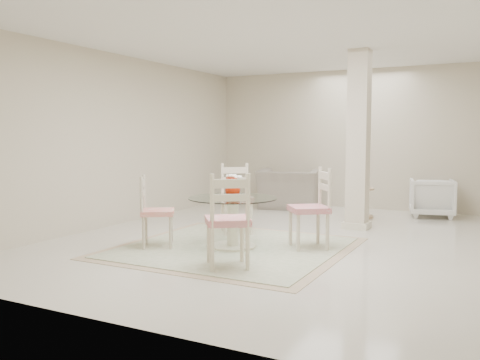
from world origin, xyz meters
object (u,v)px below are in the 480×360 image
at_px(column, 358,140).
at_px(dining_chair_west, 152,206).
at_px(recliner_taupe, 289,189).
at_px(dining_chair_north, 236,193).
at_px(dining_table, 233,223).
at_px(armchair_white, 432,198).
at_px(side_table, 359,204).
at_px(dining_chair_south, 228,214).
at_px(dining_chair_east, 314,202).
at_px(red_vase, 233,187).

distance_m(column, dining_chair_west, 3.31).
bearing_deg(recliner_taupe, column, 125.25).
distance_m(dining_chair_north, recliner_taupe, 2.78).
bearing_deg(column, dining_table, -116.10).
bearing_deg(armchair_white, recliner_taupe, -8.72).
bearing_deg(side_table, dining_table, -104.49).
relative_size(dining_chair_south, armchair_white, 1.53).
distance_m(column, dining_chair_south, 3.18).
bearing_deg(dining_chair_south, column, -137.36).
xyz_separation_m(dining_chair_north, side_table, (1.25, 2.22, -0.35)).
height_order(column, side_table, column).
distance_m(dining_chair_east, armchair_white, 3.51).
bearing_deg(dining_table, dining_chair_west, -154.61).
xyz_separation_m(dining_chair_east, armchair_white, (1.00, 3.36, -0.26)).
bearing_deg(armchair_white, dining_chair_south, 61.33).
bearing_deg(recliner_taupe, dining_table, 88.12).
bearing_deg(red_vase, dining_chair_north, 115.72).
xyz_separation_m(dining_chair_west, dining_chair_south, (1.36, -0.49, 0.07)).
distance_m(dining_table, red_vase, 0.45).
xyz_separation_m(column, dining_table, (-1.03, -2.11, -1.02)).
xyz_separation_m(dining_table, dining_chair_north, (-0.44, 0.92, 0.26)).
height_order(dining_chair_north, armchair_white, dining_chair_north).
relative_size(dining_chair_north, armchair_white, 1.50).
bearing_deg(dining_chair_north, dining_table, -99.98).
relative_size(recliner_taupe, side_table, 2.23).
distance_m(dining_chair_west, dining_chair_south, 1.45).
relative_size(red_vase, dining_chair_west, 0.29).
bearing_deg(red_vase, dining_chair_west, -154.45).
relative_size(red_vase, armchair_white, 0.40).
xyz_separation_m(dining_chair_east, dining_chair_west, (-1.84, -0.88, -0.06)).
bearing_deg(dining_chair_south, dining_table, -100.64).
bearing_deg(side_table, dining_chair_north, -119.47).
height_order(dining_chair_east, armchair_white, dining_chair_east).
bearing_deg(dining_chair_south, dining_chair_east, -145.62).
xyz_separation_m(dining_chair_north, armchair_white, (2.36, 2.88, -0.25)).
height_order(dining_chair_east, dining_chair_west, dining_chair_east).
distance_m(dining_chair_north, dining_chair_west, 1.44).
height_order(armchair_white, side_table, armchair_white).
bearing_deg(column, red_vase, -116.13).
bearing_deg(armchair_white, dining_chair_east, 62.14).
bearing_deg(side_table, recliner_taupe, 160.48).
xyz_separation_m(column, dining_chair_east, (-0.11, -1.67, -0.76)).
distance_m(dining_chair_west, armchair_white, 5.10).
distance_m(column, side_table, 1.53).
height_order(dining_table, side_table, dining_table).
relative_size(dining_chair_north, side_table, 2.14).
distance_m(red_vase, dining_chair_west, 1.05).
distance_m(dining_chair_west, side_table, 3.98).
relative_size(dining_chair_east, dining_chair_west, 1.12).
bearing_deg(side_table, dining_chair_south, -95.17).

